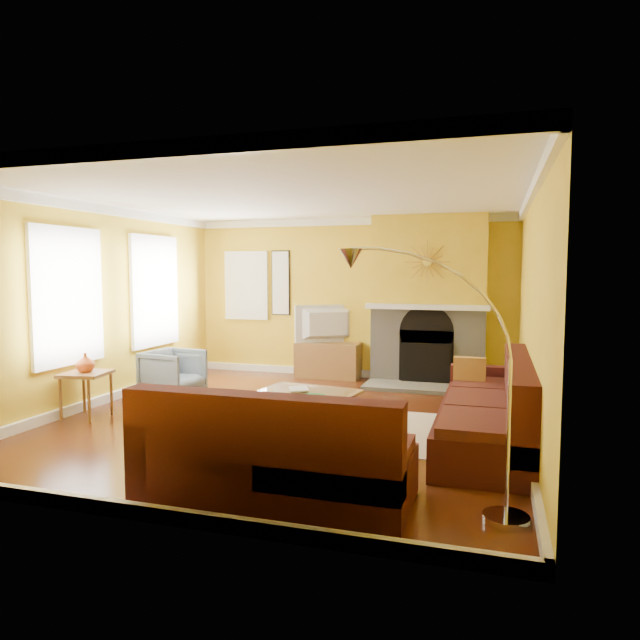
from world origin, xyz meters
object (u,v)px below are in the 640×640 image
(armchair, at_px, (173,373))
(side_table, at_px, (86,395))
(coffee_table, at_px, (300,413))
(arc_lamp, at_px, (433,384))
(sectional_sofa, at_px, (370,404))
(media_console, at_px, (328,360))

(armchair, xyz_separation_m, side_table, (-0.36, -1.40, -0.05))
(coffee_table, relative_size, arc_lamp, 0.56)
(armchair, distance_m, side_table, 1.45)
(armchair, height_order, arc_lamp, arc_lamp)
(side_table, distance_m, arc_lamp, 4.72)
(sectional_sofa, distance_m, arc_lamp, 1.73)
(coffee_table, height_order, media_console, media_console)
(media_console, bearing_deg, side_table, -121.73)
(media_console, bearing_deg, sectional_sofa, -67.27)
(arc_lamp, bearing_deg, armchair, 143.47)
(side_table, bearing_deg, sectional_sofa, -2.05)
(sectional_sofa, bearing_deg, coffee_table, 160.87)
(coffee_table, distance_m, side_table, 2.75)
(sectional_sofa, relative_size, side_table, 6.72)
(media_console, relative_size, armchair, 1.46)
(sectional_sofa, xyz_separation_m, coffee_table, (-0.87, 0.30, -0.23))
(sectional_sofa, height_order, media_console, sectional_sofa)
(media_console, distance_m, arc_lamp, 5.54)
(arc_lamp, bearing_deg, sectional_sofa, 118.17)
(coffee_table, relative_size, side_table, 1.96)
(armchair, relative_size, side_table, 1.30)
(coffee_table, relative_size, armchair, 1.50)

